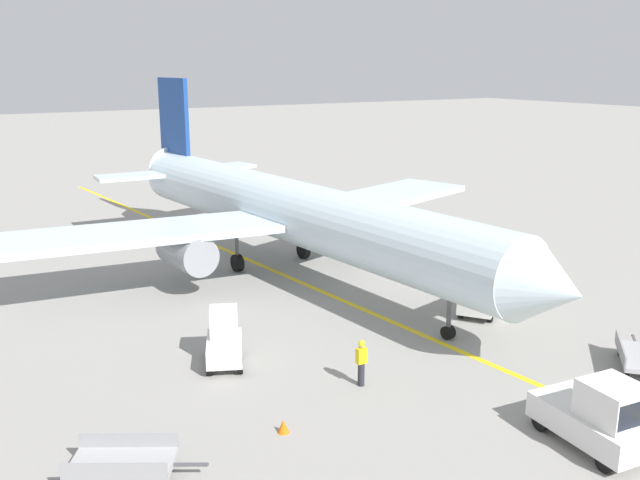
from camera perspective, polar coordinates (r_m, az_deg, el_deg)
ground_plane at (r=29.66m, az=9.85°, el=-7.69°), size 300.00×300.00×0.00m
taxi_line_yellow at (r=32.74m, az=2.68°, el=-5.33°), size 7.72×79.68×0.01m
airliner at (r=37.17m, az=-2.89°, el=2.52°), size 28.49×35.34×10.10m
pushback_tug at (r=22.45m, az=22.04°, el=-13.30°), size 2.23×3.76×2.20m
baggage_tug_near_wing at (r=26.53m, az=-7.89°, el=-8.15°), size 2.16×2.72×2.10m
belt_loader_forward_hold at (r=32.50m, az=13.14°, el=-4.42°), size 4.79×3.94×2.59m
baggage_cart_loaded at (r=20.48m, az=-15.95°, el=-17.26°), size 3.64×2.77×0.94m
ground_crew_marshaller at (r=24.59m, az=3.43°, el=-9.95°), size 0.36×0.24×1.70m
safety_cone_nose_left at (r=42.82m, az=17.06°, el=-0.91°), size 0.36×0.36×0.44m
safety_cone_nose_right at (r=38.56m, az=19.26°, el=-2.75°), size 0.36×0.36×0.44m
safety_cone_wingtip_left at (r=22.01m, az=-3.03°, el=-15.06°), size 0.36×0.36×0.44m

